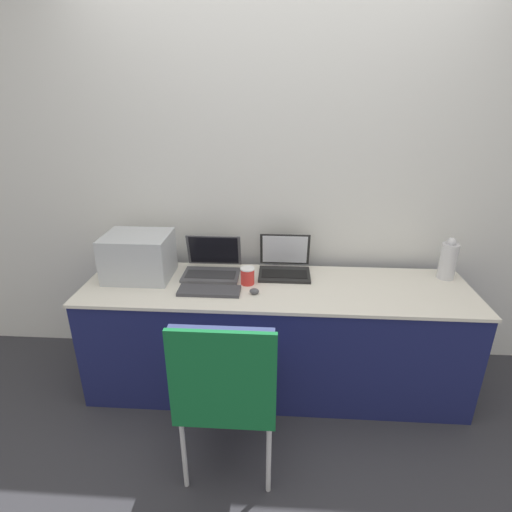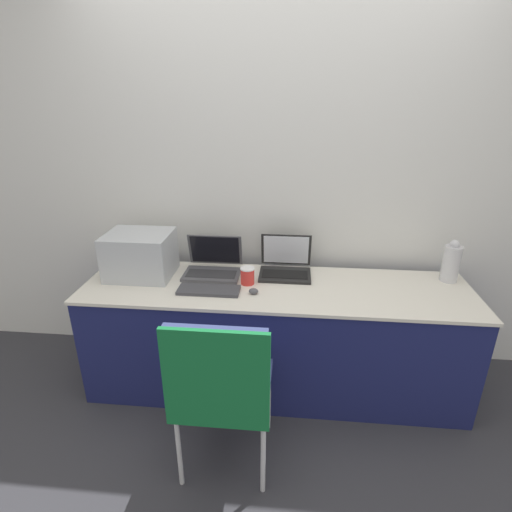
{
  "view_description": "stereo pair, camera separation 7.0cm",
  "coord_description": "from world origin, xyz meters",
  "px_view_note": "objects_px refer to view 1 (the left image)",
  "views": [
    {
      "loc": [
        0.02,
        -1.86,
        1.81
      ],
      "look_at": [
        -0.13,
        0.34,
        0.9
      ],
      "focal_mm": 28.0,
      "sensor_mm": 36.0,
      "label": 1
    },
    {
      "loc": [
        0.09,
        -1.86,
        1.81
      ],
      "look_at": [
        -0.13,
        0.34,
        0.9
      ],
      "focal_mm": 28.0,
      "sensor_mm": 36.0,
      "label": 2
    }
  ],
  "objects_px": {
    "mouse": "(254,291)",
    "laptop_right": "(285,265)",
    "metal_pitcher": "(448,260)",
    "chair": "(226,384)",
    "external_keyboard": "(209,291)",
    "coffee_cup": "(247,276)",
    "printer": "(138,255)",
    "laptop_left": "(212,266)"
  },
  "relations": [
    {
      "from": "laptop_right",
      "to": "chair",
      "type": "relative_size",
      "value": 0.35
    },
    {
      "from": "external_keyboard",
      "to": "coffee_cup",
      "type": "bearing_deg",
      "value": 31.17
    },
    {
      "from": "mouse",
      "to": "chair",
      "type": "height_order",
      "value": "chair"
    },
    {
      "from": "external_keyboard",
      "to": "coffee_cup",
      "type": "relative_size",
      "value": 3.46
    },
    {
      "from": "mouse",
      "to": "chair",
      "type": "distance_m",
      "value": 0.63
    },
    {
      "from": "metal_pitcher",
      "to": "chair",
      "type": "relative_size",
      "value": 0.29
    },
    {
      "from": "laptop_left",
      "to": "laptop_right",
      "type": "xyz_separation_m",
      "value": [
        0.47,
        0.04,
        0.0
      ]
    },
    {
      "from": "printer",
      "to": "external_keyboard",
      "type": "xyz_separation_m",
      "value": [
        0.47,
        -0.19,
        -0.14
      ]
    },
    {
      "from": "mouse",
      "to": "laptop_left",
      "type": "bearing_deg",
      "value": 137.12
    },
    {
      "from": "printer",
      "to": "metal_pitcher",
      "type": "bearing_deg",
      "value": 3.2
    },
    {
      "from": "laptop_left",
      "to": "coffee_cup",
      "type": "height_order",
      "value": "laptop_left"
    },
    {
      "from": "laptop_right",
      "to": "external_keyboard",
      "type": "height_order",
      "value": "laptop_right"
    },
    {
      "from": "laptop_left",
      "to": "coffee_cup",
      "type": "distance_m",
      "value": 0.28
    },
    {
      "from": "mouse",
      "to": "laptop_right",
      "type": "bearing_deg",
      "value": 60.6
    },
    {
      "from": "printer",
      "to": "external_keyboard",
      "type": "relative_size",
      "value": 1.1
    },
    {
      "from": "mouse",
      "to": "printer",
      "type": "bearing_deg",
      "value": 165.65
    },
    {
      "from": "mouse",
      "to": "external_keyboard",
      "type": "bearing_deg",
      "value": 179.31
    },
    {
      "from": "laptop_right",
      "to": "laptop_left",
      "type": "bearing_deg",
      "value": -175.19
    },
    {
      "from": "laptop_left",
      "to": "external_keyboard",
      "type": "bearing_deg",
      "value": -84.43
    },
    {
      "from": "metal_pitcher",
      "to": "chair",
      "type": "bearing_deg",
      "value": -144.79
    },
    {
      "from": "laptop_left",
      "to": "laptop_right",
      "type": "bearing_deg",
      "value": 4.81
    },
    {
      "from": "external_keyboard",
      "to": "coffee_cup",
      "type": "height_order",
      "value": "coffee_cup"
    },
    {
      "from": "external_keyboard",
      "to": "chair",
      "type": "distance_m",
      "value": 0.65
    },
    {
      "from": "coffee_cup",
      "to": "metal_pitcher",
      "type": "height_order",
      "value": "metal_pitcher"
    },
    {
      "from": "coffee_cup",
      "to": "chair",
      "type": "xyz_separation_m",
      "value": [
        -0.04,
        -0.74,
        -0.2
      ]
    },
    {
      "from": "external_keyboard",
      "to": "chair",
      "type": "relative_size",
      "value": 0.39
    },
    {
      "from": "printer",
      "to": "mouse",
      "type": "relative_size",
      "value": 7.12
    },
    {
      "from": "printer",
      "to": "chair",
      "type": "xyz_separation_m",
      "value": [
        0.65,
        -0.79,
        -0.3
      ]
    },
    {
      "from": "external_keyboard",
      "to": "metal_pitcher",
      "type": "distance_m",
      "value": 1.49
    },
    {
      "from": "laptop_left",
      "to": "chair",
      "type": "bearing_deg",
      "value": -76.93
    },
    {
      "from": "laptop_right",
      "to": "mouse",
      "type": "distance_m",
      "value": 0.36
    },
    {
      "from": "external_keyboard",
      "to": "chair",
      "type": "height_order",
      "value": "chair"
    },
    {
      "from": "metal_pitcher",
      "to": "chair",
      "type": "height_order",
      "value": "metal_pitcher"
    },
    {
      "from": "external_keyboard",
      "to": "laptop_right",
      "type": "bearing_deg",
      "value": 34.87
    },
    {
      "from": "printer",
      "to": "chair",
      "type": "height_order",
      "value": "printer"
    },
    {
      "from": "laptop_left",
      "to": "chair",
      "type": "relative_size",
      "value": 0.38
    },
    {
      "from": "printer",
      "to": "coffee_cup",
      "type": "bearing_deg",
      "value": -4.67
    },
    {
      "from": "external_keyboard",
      "to": "coffee_cup",
      "type": "distance_m",
      "value": 0.25
    },
    {
      "from": "coffee_cup",
      "to": "metal_pitcher",
      "type": "relative_size",
      "value": 0.39
    },
    {
      "from": "external_keyboard",
      "to": "chair",
      "type": "bearing_deg",
      "value": -73.76
    },
    {
      "from": "laptop_left",
      "to": "mouse",
      "type": "distance_m",
      "value": 0.4
    },
    {
      "from": "coffee_cup",
      "to": "external_keyboard",
      "type": "bearing_deg",
      "value": -148.83
    }
  ]
}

